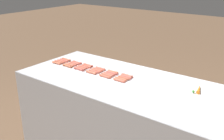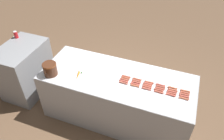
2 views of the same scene
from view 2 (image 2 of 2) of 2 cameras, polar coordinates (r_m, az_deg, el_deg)
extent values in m
plane|color=brown|center=(3.83, 1.18, -11.53)|extent=(20.00, 20.00, 0.00)
cube|color=#9EA0A5|center=(3.50, 1.27, -7.16)|extent=(0.93, 2.30, 0.86)
cube|color=silver|center=(3.20, 1.38, -1.89)|extent=(0.91, 2.26, 0.00)
cube|color=gray|center=(4.22, -21.98, 0.06)|extent=(0.91, 0.62, 0.97)
cylinder|color=#B95B3F|center=(3.03, 18.46, -7.14)|extent=(0.03, 0.11, 0.02)
sphere|color=#B95B3F|center=(3.04, 19.50, -7.31)|extent=(0.02, 0.02, 0.02)
sphere|color=#B95B3F|center=(3.02, 17.42, -6.96)|extent=(0.02, 0.02, 0.02)
cylinder|color=#BC5041|center=(3.02, 15.28, -6.37)|extent=(0.03, 0.11, 0.02)
sphere|color=#BC5041|center=(3.03, 16.33, -6.56)|extent=(0.02, 0.02, 0.02)
sphere|color=#BC5041|center=(3.02, 14.24, -6.18)|extent=(0.02, 0.02, 0.02)
cylinder|color=#B65340|center=(3.02, 12.27, -5.71)|extent=(0.03, 0.11, 0.02)
sphere|color=#B65340|center=(3.02, 13.32, -5.91)|extent=(0.02, 0.02, 0.02)
sphere|color=#B65340|center=(3.03, 11.23, -5.50)|extent=(0.02, 0.02, 0.02)
cylinder|color=#B65543|center=(3.04, 9.08, -4.91)|extent=(0.03, 0.11, 0.02)
sphere|color=#B65543|center=(3.03, 10.08, -5.20)|extent=(0.02, 0.02, 0.02)
sphere|color=#B65543|center=(3.05, 8.08, -4.62)|extent=(0.02, 0.02, 0.02)
cylinder|color=#B85D3E|center=(3.06, 6.09, -4.15)|extent=(0.03, 0.11, 0.02)
sphere|color=#B85D3E|center=(3.05, 7.07, -4.44)|extent=(0.02, 0.02, 0.02)
sphere|color=#B85D3E|center=(3.07, 5.10, -3.86)|extent=(0.02, 0.02, 0.02)
cylinder|color=#B25946|center=(3.09, 3.03, -3.40)|extent=(0.03, 0.11, 0.02)
sphere|color=#B25946|center=(3.08, 4.02, -3.63)|extent=(0.02, 0.02, 0.02)
sphere|color=#B25946|center=(3.10, 2.04, -3.16)|extent=(0.02, 0.02, 0.02)
cylinder|color=#B75245|center=(3.06, 18.53, -6.63)|extent=(0.03, 0.11, 0.02)
sphere|color=#B75245|center=(3.06, 19.54, -6.91)|extent=(0.02, 0.02, 0.02)
sphere|color=#B75245|center=(3.06, 17.51, -6.35)|extent=(0.02, 0.02, 0.02)
cylinder|color=#B15242|center=(3.05, 15.43, -5.95)|extent=(0.03, 0.11, 0.02)
sphere|color=#B15242|center=(3.05, 16.45, -6.20)|extent=(0.02, 0.02, 0.02)
sphere|color=#B15242|center=(3.05, 14.41, -5.70)|extent=(0.02, 0.02, 0.02)
cylinder|color=#B0513F|center=(3.05, 12.24, -5.20)|extent=(0.03, 0.11, 0.02)
sphere|color=#B0513F|center=(3.05, 13.26, -5.46)|extent=(0.02, 0.02, 0.02)
sphere|color=#B0513F|center=(3.06, 11.22, -4.93)|extent=(0.02, 0.02, 0.02)
cylinder|color=#B35240|center=(3.07, 9.23, -4.44)|extent=(0.03, 0.11, 0.02)
sphere|color=#B35240|center=(3.06, 10.23, -4.70)|extent=(0.02, 0.02, 0.02)
sphere|color=#B35240|center=(3.07, 8.22, -4.17)|extent=(0.02, 0.02, 0.02)
cylinder|color=#BA5145|center=(3.08, 6.11, -3.72)|extent=(0.03, 0.11, 0.02)
sphere|color=#BA5145|center=(3.08, 7.13, -3.92)|extent=(0.02, 0.02, 0.02)
sphere|color=#BA5145|center=(3.09, 5.10, -3.52)|extent=(0.02, 0.02, 0.02)
cylinder|color=#BA5346|center=(3.12, 3.08, -2.95)|extent=(0.03, 0.11, 0.02)
sphere|color=#BA5346|center=(3.10, 4.04, -3.24)|extent=(0.02, 0.02, 0.02)
sphere|color=#BA5346|center=(3.13, 2.13, -2.67)|extent=(0.02, 0.02, 0.02)
cylinder|color=#B85641|center=(3.08, 18.59, -6.15)|extent=(0.03, 0.11, 0.02)
sphere|color=#B85641|center=(3.09, 19.61, -6.35)|extent=(0.02, 0.02, 0.02)
sphere|color=#B85641|center=(3.08, 17.56, -5.95)|extent=(0.02, 0.02, 0.02)
cylinder|color=#BB5442|center=(3.08, 15.58, -5.49)|extent=(0.03, 0.11, 0.02)
sphere|color=#BB5442|center=(3.08, 16.60, -5.74)|extent=(0.02, 0.02, 0.02)
sphere|color=#BB5442|center=(3.08, 14.57, -5.24)|extent=(0.02, 0.02, 0.02)
cylinder|color=#BB5644|center=(3.08, 12.59, -4.79)|extent=(0.03, 0.11, 0.02)
sphere|color=#BB5644|center=(3.08, 13.61, -5.01)|extent=(0.02, 0.02, 0.02)
sphere|color=#BB5644|center=(3.08, 11.57, -4.56)|extent=(0.02, 0.02, 0.02)
cylinder|color=#BD5842|center=(3.09, 9.35, -4.00)|extent=(0.03, 0.11, 0.02)
sphere|color=#BD5842|center=(3.08, 10.34, -4.30)|extent=(0.02, 0.02, 0.02)
sphere|color=#BD5842|center=(3.10, 8.38, -3.70)|extent=(0.02, 0.02, 0.02)
cylinder|color=#B65343|center=(3.11, 6.38, -3.26)|extent=(0.03, 0.11, 0.02)
sphere|color=#B65343|center=(3.11, 7.38, -3.48)|extent=(0.02, 0.02, 0.02)
sphere|color=#B65343|center=(3.12, 5.39, -3.03)|extent=(0.02, 0.02, 0.02)
cylinder|color=#B1543E|center=(3.14, 3.29, -2.52)|extent=(0.03, 0.11, 0.02)
sphere|color=#B1543E|center=(3.13, 4.27, -2.75)|extent=(0.02, 0.02, 0.02)
sphere|color=#B1543E|center=(3.15, 2.32, -2.30)|extent=(0.02, 0.02, 0.02)
cylinder|color=#B55741|center=(3.11, 18.74, -5.71)|extent=(0.03, 0.11, 0.02)
sphere|color=#B55741|center=(3.12, 19.74, -5.89)|extent=(0.02, 0.02, 0.02)
sphere|color=#B55741|center=(3.10, 17.72, -5.52)|extent=(0.02, 0.02, 0.02)
cylinder|color=#B95E46|center=(3.10, 15.79, -5.06)|extent=(0.03, 0.11, 0.02)
sphere|color=#B95E46|center=(3.10, 16.78, -5.35)|extent=(0.02, 0.02, 0.02)
sphere|color=#B95E46|center=(3.10, 14.79, -4.77)|extent=(0.02, 0.02, 0.02)
cylinder|color=#B15745|center=(3.11, 12.71, -4.30)|extent=(0.03, 0.11, 0.02)
sphere|color=#B15745|center=(3.11, 13.72, -4.52)|extent=(0.02, 0.02, 0.02)
sphere|color=#B15745|center=(3.11, 11.70, -4.07)|extent=(0.02, 0.02, 0.02)
cylinder|color=#B55544|center=(3.12, 9.52, -3.56)|extent=(0.03, 0.11, 0.02)
sphere|color=#B55544|center=(3.11, 10.52, -3.78)|extent=(0.02, 0.02, 0.02)
sphere|color=#B55544|center=(3.12, 8.52, -3.33)|extent=(0.02, 0.02, 0.02)
cylinder|color=#B15843|center=(3.14, 6.52, -2.84)|extent=(0.03, 0.11, 0.02)
sphere|color=#B15843|center=(3.13, 7.51, -3.07)|extent=(0.02, 0.02, 0.02)
sphere|color=#B15843|center=(3.15, 5.54, -2.61)|extent=(0.02, 0.02, 0.02)
cylinder|color=#B75B3F|center=(3.17, 3.63, -2.07)|extent=(0.02, 0.11, 0.02)
sphere|color=#B75B3F|center=(3.16, 4.59, -2.31)|extent=(0.02, 0.02, 0.02)
sphere|color=#B75B3F|center=(3.18, 2.67, -1.83)|extent=(0.02, 0.02, 0.02)
cylinder|color=#BB5C40|center=(3.14, 18.81, -5.23)|extent=(0.03, 0.11, 0.02)
sphere|color=#BB5C40|center=(3.14, 19.79, -5.50)|extent=(0.02, 0.02, 0.02)
sphere|color=#BB5C40|center=(3.14, 17.82, -4.95)|extent=(0.02, 0.02, 0.02)
cylinder|color=#AF5C3E|center=(3.13, 15.72, -4.54)|extent=(0.03, 0.11, 0.02)
sphere|color=#AF5C3E|center=(3.14, 16.73, -4.71)|extent=(0.02, 0.02, 0.02)
sphere|color=#AF5C3E|center=(3.13, 14.71, -4.36)|extent=(0.02, 0.02, 0.02)
cylinder|color=#B04F43|center=(3.13, 12.70, -3.86)|extent=(0.03, 0.11, 0.02)
sphere|color=#B04F43|center=(3.13, 13.71, -4.05)|extent=(0.02, 0.02, 0.02)
sphere|color=#B04F43|center=(3.13, 11.70, -3.67)|extent=(0.02, 0.02, 0.02)
cylinder|color=#BC5D44|center=(3.14, 9.81, -3.16)|extent=(0.03, 0.11, 0.02)
sphere|color=#BC5D44|center=(3.14, 10.79, -3.44)|extent=(0.02, 0.02, 0.02)
sphere|color=#BC5D44|center=(3.15, 8.84, -2.89)|extent=(0.02, 0.02, 0.02)
cylinder|color=#BC5740|center=(3.17, 6.65, -2.39)|extent=(0.03, 0.11, 0.02)
sphere|color=#BC5740|center=(3.16, 7.63, -2.59)|extent=(0.02, 0.02, 0.02)
sphere|color=#BC5740|center=(3.17, 5.67, -2.18)|extent=(0.02, 0.02, 0.02)
cylinder|color=#BE5943|center=(3.20, 3.76, -1.67)|extent=(0.03, 0.11, 0.02)
sphere|color=#BE5943|center=(3.19, 4.72, -1.90)|extent=(0.02, 0.02, 0.02)
sphere|color=#BE5943|center=(3.21, 2.81, -1.44)|extent=(0.02, 0.02, 0.02)
cylinder|color=#472616|center=(3.31, -16.04, 0.22)|extent=(0.20, 0.20, 0.19)
torus|color=brown|center=(3.26, -16.31, 1.38)|extent=(0.21, 0.21, 0.02)
torus|color=#472616|center=(3.24, -17.07, -0.58)|extent=(0.06, 0.01, 0.06)
torus|color=#472616|center=(3.36, -15.17, 1.51)|extent=(0.06, 0.01, 0.06)
cylinder|color=#B7B7BC|center=(3.56, -13.23, 2.02)|extent=(0.20, 0.12, 0.01)
ellipsoid|color=#B7B7BC|center=(3.52, -15.11, 1.21)|extent=(0.08, 0.09, 0.02)
cone|color=orange|center=(3.23, -9.01, -1.48)|extent=(0.17, 0.07, 0.03)
sphere|color=#387F2D|center=(3.28, -8.04, -0.68)|extent=(0.02, 0.02, 0.02)
cylinder|color=red|center=(4.22, -24.06, 8.52)|extent=(0.07, 0.07, 0.12)
cylinder|color=silver|center=(4.19, -24.29, 9.24)|extent=(0.06, 0.06, 0.00)
camera|label=1|loc=(4.76, -4.46, 25.76)|focal=42.40mm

